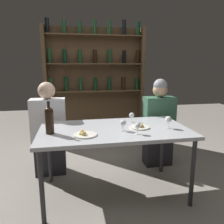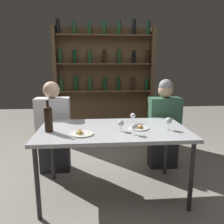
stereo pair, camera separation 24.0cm
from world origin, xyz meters
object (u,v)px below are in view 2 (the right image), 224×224
(wine_glass_0, at_px, (134,127))
(seated_person_right, at_px, (164,126))
(wine_glass_3, at_px, (121,124))
(food_plate_1, at_px, (81,133))
(wine_bottle, at_px, (48,118))
(food_plate_0, at_px, (139,128))
(wine_glass_2, at_px, (168,121))
(wine_glass_1, at_px, (133,116))
(seated_person_left, at_px, (54,130))

(wine_glass_0, xyz_separation_m, seated_person_right, (0.57, 0.84, -0.24))
(wine_glass_0, height_order, wine_glass_3, wine_glass_3)
(food_plate_1, xyz_separation_m, seated_person_right, (1.08, 0.79, -0.17))
(wine_bottle, height_order, wine_glass_0, wine_bottle)
(wine_glass_3, relative_size, food_plate_0, 0.55)
(wine_glass_0, bearing_deg, seated_person_right, 55.72)
(wine_glass_0, bearing_deg, food_plate_0, 66.25)
(wine_glass_2, distance_m, seated_person_right, 0.78)
(wine_glass_1, xyz_separation_m, wine_glass_2, (0.31, -0.30, 0.01))
(wine_glass_1, height_order, seated_person_right, seated_person_right)
(wine_glass_2, distance_m, wine_glass_3, 0.49)
(wine_glass_1, relative_size, wine_glass_3, 1.01)
(food_plate_1, bearing_deg, wine_glass_3, 11.62)
(wine_bottle, height_order, food_plate_1, wine_bottle)
(wine_glass_0, xyz_separation_m, food_plate_0, (0.09, 0.19, -0.07))
(seated_person_left, bearing_deg, wine_bottle, -83.09)
(food_plate_1, bearing_deg, wine_bottle, 159.54)
(wine_glass_2, relative_size, seated_person_left, 0.11)
(wine_glass_0, height_order, wine_glass_1, wine_glass_1)
(wine_glass_0, distance_m, seated_person_left, 1.27)
(seated_person_left, height_order, seated_person_right, seated_person_right)
(wine_bottle, distance_m, wine_glass_1, 0.94)
(wine_bottle, relative_size, wine_glass_3, 2.75)
(wine_bottle, relative_size, seated_person_right, 0.26)
(wine_glass_0, relative_size, wine_glass_1, 0.96)
(wine_glass_0, relative_size, wine_glass_2, 0.85)
(wine_glass_1, distance_m, wine_glass_3, 0.35)
(wine_glass_3, bearing_deg, seated_person_right, 45.91)
(wine_glass_0, bearing_deg, wine_glass_2, 19.22)
(wine_glass_1, bearing_deg, food_plate_1, -145.92)
(seated_person_right, bearing_deg, wine_glass_2, -105.35)
(wine_glass_3, xyz_separation_m, seated_person_left, (-0.80, 0.71, -0.26))
(seated_person_left, bearing_deg, food_plate_1, -62.66)
(wine_glass_2, bearing_deg, wine_bottle, 178.12)
(wine_glass_0, distance_m, seated_person_right, 1.04)
(food_plate_0, bearing_deg, seated_person_right, 52.96)
(wine_glass_0, distance_m, wine_glass_2, 0.40)
(food_plate_0, bearing_deg, seated_person_left, 147.28)
(wine_bottle, relative_size, wine_glass_1, 2.73)
(wine_bottle, bearing_deg, food_plate_1, -20.46)
(wine_glass_2, bearing_deg, wine_glass_1, 135.83)
(wine_glass_1, relative_size, wine_glass_2, 0.89)
(food_plate_0, distance_m, seated_person_right, 0.83)
(seated_person_right, bearing_deg, wine_glass_0, -124.28)
(wine_bottle, height_order, wine_glass_1, wine_bottle)
(wine_glass_0, height_order, seated_person_right, seated_person_right)
(wine_glass_1, bearing_deg, wine_glass_0, -98.31)
(wine_bottle, xyz_separation_m, wine_glass_1, (0.90, 0.26, -0.06))
(wine_glass_0, distance_m, wine_glass_1, 0.44)
(wine_bottle, xyz_separation_m, wine_glass_2, (1.21, -0.04, -0.05))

